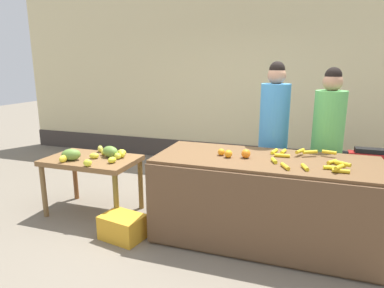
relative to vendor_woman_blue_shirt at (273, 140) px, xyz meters
name	(u,v)px	position (x,y,z in m)	size (l,w,h in m)	color
ground_plane	(212,231)	(-0.55, -0.70, -0.93)	(24.00, 24.00, 0.00)	#756B5B
market_wall_back	(256,70)	(-0.55, 2.09, 0.77)	(9.65, 0.23, 3.48)	beige
fruit_stall_counter	(264,200)	(0.00, -0.72, -0.49)	(2.22, 0.93, 0.89)	brown
side_table_wooden	(92,165)	(-2.07, -0.70, -0.32)	(1.10, 0.68, 0.71)	brown
banana_bunch_pile	(311,160)	(0.43, -0.73, -0.01)	(0.74, 0.68, 0.07)	gold
orange_pile	(235,153)	(-0.31, -0.76, 0.00)	(0.34, 0.14, 0.09)	orange
mango_papaya_pile	(96,154)	(-2.00, -0.71, -0.17)	(0.70, 0.70, 0.14)	yellow
vendor_woman_blue_shirt	(273,140)	(0.00, 0.00, 0.00)	(0.34, 0.34, 1.85)	#33333D
vendor_woman_green_shirt	(326,147)	(0.60, -0.03, -0.03)	(0.34, 0.34, 1.79)	#33333D
parked_motorcycle	(378,171)	(1.34, 0.92, -0.53)	(1.60, 0.18, 0.88)	black
produce_crate	(123,227)	(-1.41, -1.16, -0.80)	(0.44, 0.32, 0.26)	gold
produce_sack	(180,180)	(-1.28, 0.19, -0.71)	(0.36, 0.30, 0.44)	maroon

